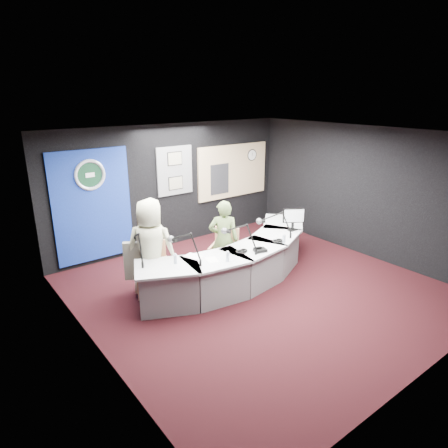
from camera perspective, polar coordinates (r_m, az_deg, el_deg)
ground at (r=7.47m, az=5.02°, el=-9.29°), size 6.00×6.00×0.00m
ceiling at (r=6.65m, az=5.70°, el=12.59°), size 6.00×6.00×0.02m
wall_back at (r=9.28m, az=-7.33°, el=5.42°), size 6.00×0.02×2.80m
wall_front at (r=5.29m, az=28.01°, el=-6.86°), size 6.00×0.02×2.80m
wall_left at (r=5.47m, az=-18.57°, el=-4.77°), size 0.02×6.00×2.80m
wall_right at (r=9.17m, az=19.33°, el=4.37°), size 0.02×6.00×2.80m
broadcast_desk at (r=7.65m, az=2.04°, el=-5.41°), size 4.50×1.90×0.75m
backdrop_panel at (r=8.53m, az=-18.26°, el=2.42°), size 1.60×0.05×2.30m
agency_seal at (r=8.34m, az=-18.61°, el=6.66°), size 0.63×0.07×0.63m
seal_center at (r=8.35m, az=-18.62°, el=6.66°), size 0.48×0.01×0.48m
pinboard at (r=9.20m, az=-7.05°, el=7.55°), size 0.90×0.04×1.10m
framed_photo_upper at (r=9.13m, az=-7.02°, el=9.25°), size 0.34×0.02×0.27m
framed_photo_lower at (r=9.24m, az=-6.89°, el=5.82°), size 0.34×0.02×0.27m
booth_window_frame at (r=10.19m, az=1.30°, el=7.60°), size 2.12×0.06×1.32m
booth_glow at (r=10.18m, az=1.34°, el=7.59°), size 2.00×0.02×1.20m
equipment_rack at (r=9.93m, az=-0.64°, el=6.43°), size 0.55×0.02×0.75m
wall_clock at (r=10.49m, az=4.02°, el=9.81°), size 0.28×0.01×0.28m
armchair_left at (r=7.19m, az=-10.22°, el=-6.59°), size 0.71×0.71×0.92m
armchair_right at (r=7.70m, az=-0.05°, el=-4.22°), size 0.78×0.78×1.00m
draped_jacket at (r=7.24m, az=-12.14°, el=-5.15°), size 0.48×0.35×0.70m
person_man at (r=7.03m, az=-10.41°, el=-3.44°), size 1.02×1.00×1.77m
person_woman at (r=7.60m, az=-0.05°, el=-2.29°), size 0.68×0.64×1.55m
computer_monitor at (r=8.22m, az=9.85°, el=1.21°), size 0.38×0.25×0.30m
desk_phone at (r=7.15m, az=5.20°, el=-3.74°), size 0.25×0.22×0.05m
headphones_near at (r=7.65m, az=7.66°, el=-2.39°), size 0.23×0.23×0.04m
headphones_far at (r=7.11m, az=2.53°, el=-3.89°), size 0.21×0.21×0.03m
paper_stack at (r=6.95m, az=-4.43°, el=-4.61°), size 0.29×0.35×0.00m
notepad at (r=6.79m, az=-1.74°, el=-5.15°), size 0.26×0.31×0.00m
boom_mic_a at (r=6.80m, az=-12.17°, el=-2.82°), size 0.29×0.72×0.60m
boom_mic_b at (r=6.64m, az=-5.57°, el=-2.99°), size 0.32×0.71×0.60m
boom_mic_c at (r=7.03m, az=2.31°, el=-1.68°), size 0.39×0.68×0.60m
boom_mic_d at (r=7.75m, az=7.32°, el=0.10°), size 0.60×0.51×0.60m
water_bottles at (r=7.05m, az=1.38°, el=-3.46°), size 2.17×0.51×0.18m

